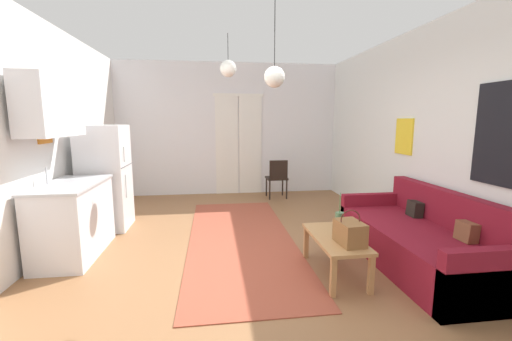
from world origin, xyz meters
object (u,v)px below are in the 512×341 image
(handbag, at_px, (350,232))
(pendant_lamp_near, at_px, (274,77))
(pendant_lamp_far, at_px, (228,69))
(bamboo_vase, at_px, (339,222))
(accent_chair, at_px, (277,177))
(refrigerator, at_px, (105,178))
(coffee_table, at_px, (335,242))
(couch, at_px, (423,242))

(handbag, height_order, pendant_lamp_near, pendant_lamp_near)
(pendant_lamp_near, relative_size, pendant_lamp_far, 1.48)
(bamboo_vase, distance_m, pendant_lamp_far, 2.68)
(accent_chair, distance_m, pendant_lamp_far, 2.75)
(pendant_lamp_far, bearing_deg, pendant_lamp_near, -75.32)
(accent_chair, bearing_deg, refrigerator, 25.11)
(coffee_table, bearing_deg, accent_chair, 89.04)
(bamboo_vase, bearing_deg, couch, -4.74)
(handbag, bearing_deg, refrigerator, 144.19)
(refrigerator, bearing_deg, bamboo_vase, -30.38)
(pendant_lamp_near, height_order, pendant_lamp_far, same)
(handbag, relative_size, pendant_lamp_near, 0.39)
(pendant_lamp_far, bearing_deg, refrigerator, 175.07)
(handbag, xyz_separation_m, accent_chair, (-0.00, 3.62, -0.07))
(handbag, bearing_deg, coffee_table, 105.44)
(pendant_lamp_far, bearing_deg, couch, -38.55)
(bamboo_vase, xyz_separation_m, pendant_lamp_far, (-1.12, 1.58, 1.85))
(bamboo_vase, relative_size, pendant_lamp_far, 0.71)
(accent_chair, relative_size, pendant_lamp_near, 0.91)
(handbag, bearing_deg, pendant_lamp_near, 146.75)
(couch, xyz_separation_m, pendant_lamp_far, (-2.09, 1.66, 2.10))
(coffee_table, distance_m, accent_chair, 3.41)
(couch, bearing_deg, pendant_lamp_far, 141.45)
(refrigerator, bearing_deg, couch, -24.83)
(coffee_table, xyz_separation_m, handbag, (0.06, -0.21, 0.18))
(couch, distance_m, pendant_lamp_far, 3.40)
(couch, distance_m, coffee_table, 1.07)
(bamboo_vase, bearing_deg, refrigerator, 149.62)
(handbag, relative_size, accent_chair, 0.43)
(coffee_table, distance_m, refrigerator, 3.47)
(accent_chair, height_order, pendant_lamp_near, pendant_lamp_near)
(couch, relative_size, refrigerator, 1.34)
(bamboo_vase, bearing_deg, handbag, -96.30)
(coffee_table, xyz_separation_m, pendant_lamp_far, (-1.02, 1.74, 2.01))
(coffee_table, height_order, pendant_lamp_far, pendant_lamp_far)
(couch, height_order, pendant_lamp_near, pendant_lamp_near)
(pendant_lamp_far, bearing_deg, coffee_table, -59.63)
(handbag, xyz_separation_m, pendant_lamp_near, (-0.69, 0.45, 1.53))
(couch, bearing_deg, accent_chair, 106.87)
(couch, distance_m, bamboo_vase, 1.00)
(pendant_lamp_far, bearing_deg, accent_chair, 57.10)
(couch, height_order, coffee_table, couch)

